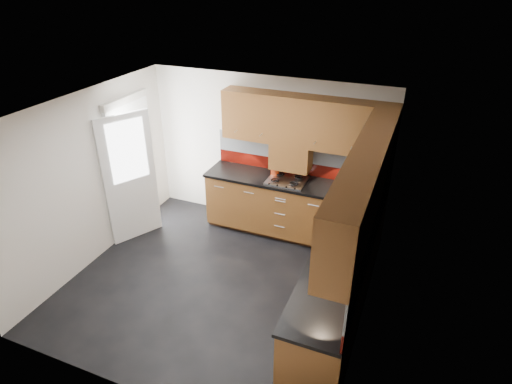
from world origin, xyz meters
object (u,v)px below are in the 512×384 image
at_px(utensil_pot, 275,169).
at_px(toaster, 368,187).
at_px(food_processor, 359,199).
at_px(gas_hob, 287,180).

height_order(utensil_pot, toaster, utensil_pot).
distance_m(utensil_pot, food_processor, 1.46).
bearing_deg(gas_hob, utensil_pot, 151.57).
relative_size(utensil_pot, food_processor, 1.52).
relative_size(gas_hob, toaster, 2.00).
distance_m(utensil_pot, toaster, 1.42).
bearing_deg(utensil_pot, toaster, -1.24).
height_order(utensil_pot, food_processor, utensil_pot).
relative_size(utensil_pot, toaster, 1.53).
distance_m(toaster, food_processor, 0.49).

